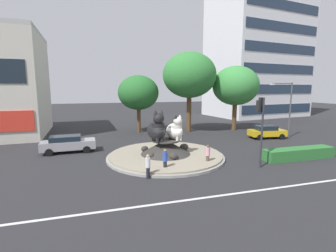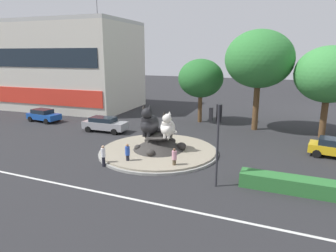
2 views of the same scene
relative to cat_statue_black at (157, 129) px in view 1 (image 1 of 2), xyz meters
name	(u,v)px [view 1 (image 1 of 2)]	position (x,y,z in m)	size (l,w,h in m)	color
ground_plane	(166,157)	(0.77, 0.11, -2.46)	(160.00, 160.00, 0.00)	#28282B
lane_centreline	(206,197)	(0.77, -7.89, -2.46)	(112.00, 0.20, 0.01)	silver
roundabout_island	(166,152)	(0.78, 0.11, -1.97)	(9.83, 9.83, 1.52)	gray
cat_statue_black	(157,129)	(0.00, 0.00, 0.00)	(1.62, 2.60, 2.58)	black
cat_statue_white	(175,130)	(1.60, 0.08, -0.16)	(1.61, 2.26, 2.14)	silver
traffic_light_mast	(261,117)	(6.63, -4.33, 1.29)	(0.71, 0.58, 5.13)	#2D2D33
office_tower	(258,43)	(27.99, 26.01, 12.50)	(20.27, 14.88, 29.92)	silver
clipped_hedge_strip	(299,153)	(11.21, -3.39, -2.01)	(6.32, 1.20, 0.90)	#2D7033
broadleaf_tree_behind_island	(138,93)	(0.61, 12.44, 2.73)	(5.24, 5.24, 7.44)	brown
second_tree_near_tower	(189,75)	(7.14, 11.20, 4.98)	(6.97, 6.97, 10.43)	brown
third_tree_left	(236,86)	(13.62, 10.53, 3.63)	(6.24, 6.24, 8.77)	brown
streetlight_arm	(288,105)	(16.58, 4.08, 1.40)	(2.76, 0.50, 6.42)	#4C4C51
pedestrian_pink_shirt	(208,154)	(3.29, -2.75, -1.64)	(0.35, 0.35, 1.56)	brown
pedestrian_white_shirt	(148,166)	(-1.64, -4.26, -1.62)	(0.32, 0.32, 1.59)	black
pedestrian_blue_shirt	(165,160)	(-0.21, -3.25, -1.62)	(0.34, 0.34, 1.60)	black
sedan_on_far_lane	(68,143)	(-7.30, 4.22, -1.65)	(4.74, 2.15, 1.53)	#99999E
parked_car_right	(267,132)	(14.21, 4.45, -1.67)	(4.28, 2.41, 1.50)	gold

